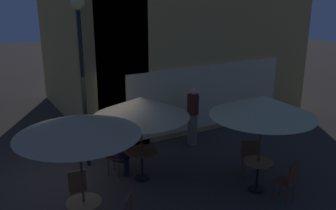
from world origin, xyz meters
name	(u,v)px	position (x,y,z in m)	size (l,w,h in m)	color
ground_plane	(84,179)	(0.00, 0.00, 0.00)	(60.00, 60.00, 0.00)	#39322C
street_lamp_near_corner	(81,47)	(0.37, 0.72, 3.27)	(0.36, 0.36, 4.52)	black
cafe_table_1	(258,170)	(3.43, -2.62, 0.54)	(0.69, 0.69, 0.77)	black
cafe_table_2	(142,158)	(1.31, -0.72, 0.59)	(0.79, 0.79, 0.78)	black
patio_umbrella_0	(78,126)	(-0.67, -2.24, 2.30)	(2.27, 2.27, 2.49)	black
patio_umbrella_1	(263,106)	(3.43, -2.62, 2.13)	(2.40, 2.40, 2.37)	black
patio_umbrella_2	(141,107)	(1.31, -0.72, 1.93)	(2.39, 2.39, 2.18)	black
cafe_chair_1	(78,189)	(-0.54, -1.40, 0.58)	(0.44, 0.44, 0.96)	brown
cafe_chair_2	(250,155)	(3.85, -1.90, 0.55)	(0.60, 0.60, 0.91)	brown
cafe_chair_3	(289,179)	(3.64, -3.37, 0.60)	(0.50, 0.50, 1.01)	#592E20
cafe_chair_4	(113,153)	(0.79, -0.06, 0.59)	(0.56, 0.56, 0.97)	#4C2E21
patron_seated_0	(118,149)	(0.88, -0.18, 0.71)	(0.47, 0.50, 1.27)	black
patron_standing_1	(193,116)	(3.68, 0.53, 0.92)	(0.36, 0.36, 1.83)	#726854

